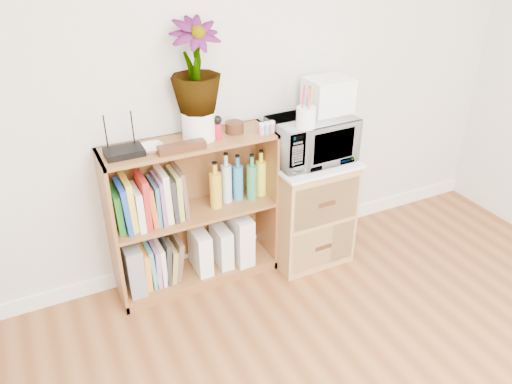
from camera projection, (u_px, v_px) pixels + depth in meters
skirting_board at (239, 245)px, 3.45m from camera, size 4.00×0.02×0.10m
bookshelf at (194, 214)px, 3.00m from camera, size 1.00×0.30×0.95m
wicker_unit at (306, 209)px, 3.29m from camera, size 0.50×0.45×0.70m
microwave at (311, 139)px, 3.03m from camera, size 0.50×0.35×0.27m
pen_cup at (306, 117)px, 2.80m from camera, size 0.11×0.11×0.12m
small_appliance at (328, 95)px, 3.01m from camera, size 0.26×0.22×0.21m
router at (124, 152)px, 2.60m from camera, size 0.20×0.14×0.04m
white_bowl at (152, 148)px, 2.65m from camera, size 0.13×0.13×0.03m
plant_pot at (199, 125)px, 2.77m from camera, size 0.19×0.19×0.16m
potted_plant at (195, 67)px, 2.61m from camera, size 0.28×0.28×0.49m
trinket_box at (182, 147)px, 2.65m from camera, size 0.26×0.07×0.04m
kokeshi_doll at (218, 131)px, 2.77m from camera, size 0.04×0.04×0.09m
wooden_bowl at (234, 127)px, 2.87m from camera, size 0.11×0.11×0.06m
paint_jars at (267, 129)px, 2.85m from camera, size 0.12×0.04×0.06m
file_box at (132, 265)px, 2.96m from camera, size 0.09×0.25×0.32m
magazine_holder_left at (200, 250)px, 3.13m from camera, size 0.09×0.23×0.28m
magazine_holder_mid at (221, 245)px, 3.19m from camera, size 0.08×0.21×0.26m
magazine_holder_right at (239, 236)px, 3.22m from camera, size 0.10×0.26×0.33m
cookbooks at (150, 200)px, 2.82m from camera, size 0.41×0.20×0.31m
liquor_bottles at (243, 178)px, 3.04m from camera, size 0.46×0.07×0.32m
lower_books at (160, 262)px, 3.04m from camera, size 0.25×0.19×0.29m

